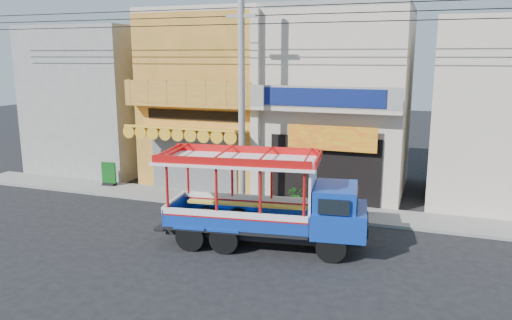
{
  "coord_description": "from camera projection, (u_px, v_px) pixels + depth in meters",
  "views": [
    {
      "loc": [
        6.11,
        -14.83,
        6.12
      ],
      "look_at": [
        -0.12,
        2.5,
        2.27
      ],
      "focal_mm": 35.0,
      "sensor_mm": 36.0,
      "label": 1
    }
  ],
  "objects": [
    {
      "name": "ground",
      "position": [
        234.0,
        240.0,
        16.94
      ],
      "size": [
        90.0,
        90.0,
        0.0
      ],
      "primitive_type": "plane",
      "color": "black",
      "rests_on": "ground"
    },
    {
      "name": "sidewalk",
      "position": [
        271.0,
        206.0,
        20.61
      ],
      "size": [
        30.0,
        2.0,
        0.12
      ],
      "primitive_type": "cube",
      "color": "slate",
      "rests_on": "ground"
    },
    {
      "name": "shophouse_left",
      "position": [
        220.0,
        97.0,
        24.76
      ],
      "size": [
        6.0,
        7.5,
        8.24
      ],
      "color": "#A17923",
      "rests_on": "ground"
    },
    {
      "name": "shophouse_right",
      "position": [
        340.0,
        101.0,
        22.77
      ],
      "size": [
        6.0,
        6.75,
        8.24
      ],
      "color": "beige",
      "rests_on": "ground"
    },
    {
      "name": "party_pilaster",
      "position": [
        255.0,
        108.0,
        20.92
      ],
      "size": [
        0.35,
        0.3,
        8.0
      ],
      "primitive_type": "cube",
      "color": "beige",
      "rests_on": "ground"
    },
    {
      "name": "filler_building_left",
      "position": [
        103.0,
        99.0,
        27.17
      ],
      "size": [
        6.0,
        6.0,
        7.6
      ],
      "primitive_type": "cube",
      "color": "gray",
      "rests_on": "ground"
    },
    {
      "name": "filler_building_right",
      "position": [
        509.0,
        113.0,
        20.55
      ],
      "size": [
        6.0,
        6.0,
        7.6
      ],
      "primitive_type": "cube",
      "color": "beige",
      "rests_on": "ground"
    },
    {
      "name": "utility_pole",
      "position": [
        245.0,
        85.0,
        19.23
      ],
      "size": [
        28.0,
        0.26,
        9.0
      ],
      "color": "gray",
      "rests_on": "ground"
    },
    {
      "name": "songthaew_truck",
      "position": [
        278.0,
        203.0,
        16.02
      ],
      "size": [
        6.92,
        3.05,
        3.12
      ],
      "color": "black",
      "rests_on": "ground"
    },
    {
      "name": "green_sign",
      "position": [
        109.0,
        176.0,
        23.55
      ],
      "size": [
        0.72,
        0.36,
        1.11
      ],
      "color": "black",
      "rests_on": "sidewalk"
    },
    {
      "name": "potted_plant_a",
      "position": [
        297.0,
        195.0,
        20.3
      ],
      "size": [
        1.1,
        1.08,
        0.93
      ],
      "primitive_type": "imported",
      "rotation": [
        0.0,
        0.0,
        0.66
      ],
      "color": "#1C5919",
      "rests_on": "sidewalk"
    },
    {
      "name": "potted_plant_b",
      "position": [
        329.0,
        198.0,
        19.9
      ],
      "size": [
        0.57,
        0.62,
        0.92
      ],
      "primitive_type": "imported",
      "rotation": [
        0.0,
        0.0,
        1.94
      ],
      "color": "#1C5919",
      "rests_on": "sidewalk"
    }
  ]
}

